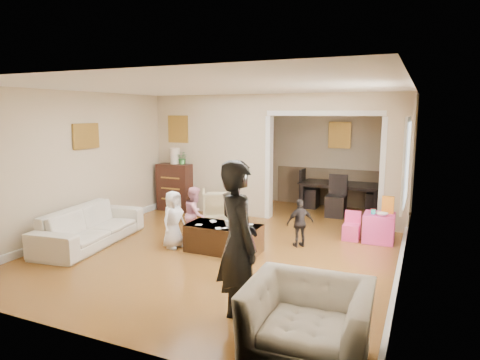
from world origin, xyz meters
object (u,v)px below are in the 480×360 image
at_px(play_table, 379,228).
at_px(child_kneel_b, 195,214).
at_px(cyan_cup, 373,212).
at_px(adult_person, 238,244).
at_px(sofa, 90,226).
at_px(child_toddler, 300,223).
at_px(armchair_front, 308,323).
at_px(table_lamp, 175,156).
at_px(dresser, 176,187).
at_px(armchair_back, 219,205).
at_px(coffee_cup, 228,223).
at_px(coffee_table, 224,238).
at_px(child_kneel_a, 174,219).
at_px(dining_table, 342,197).

bearing_deg(play_table, child_kneel_b, -156.39).
xyz_separation_m(cyan_cup, adult_person, (-0.96, -3.55, 0.35)).
distance_m(sofa, child_kneel_b, 1.79).
relative_size(play_table, child_toddler, 0.63).
xyz_separation_m(armchair_front, table_lamp, (-4.31, 4.58, 0.89)).
distance_m(dresser, child_kneel_b, 2.47).
relative_size(armchair_back, dresser, 0.66).
distance_m(child_kneel_b, child_toddler, 1.81).
distance_m(coffee_cup, cyan_cup, 2.57).
xyz_separation_m(play_table, child_toddler, (-1.18, -0.83, 0.16)).
bearing_deg(child_kneel_b, play_table, -86.13).
distance_m(sofa, coffee_table, 2.33).
distance_m(coffee_table, child_kneel_a, 0.90).
relative_size(table_lamp, coffee_cup, 3.45).
bearing_deg(dining_table, armchair_front, -78.06).
bearing_deg(child_kneel_b, table_lamp, 20.53).
bearing_deg(dining_table, child_kneel_b, -115.06).
distance_m(coffee_table, cyan_cup, 2.64).
bearing_deg(cyan_cup, child_toddler, -144.10).
distance_m(armchair_back, dresser, 1.39).
distance_m(play_table, child_kneel_b, 3.20).
xyz_separation_m(coffee_table, child_toddler, (1.05, 0.75, 0.18)).
height_order(armchair_front, cyan_cup, armchair_front).
relative_size(table_lamp, cyan_cup, 4.50).
relative_size(table_lamp, child_toddler, 0.44).
height_order(table_lamp, child_kneel_b, table_lamp).
bearing_deg(armchair_front, dresser, 130.71).
xyz_separation_m(sofa, dresser, (-0.03, 2.74, 0.22)).
height_order(child_kneel_a, child_toddler, child_kneel_a).
relative_size(coffee_cup, adult_person, 0.06).
height_order(armchair_back, cyan_cup, armchair_back).
height_order(coffee_table, play_table, play_table).
height_order(dresser, child_kneel_b, dresser).
xyz_separation_m(coffee_table, cyan_cup, (2.13, 1.53, 0.31)).
distance_m(adult_person, child_kneel_b, 3.01).
bearing_deg(child_kneel_a, table_lamp, 42.05).
height_order(sofa, child_toddler, child_toddler).
bearing_deg(dining_table, child_toddler, -88.60).
height_order(armchair_front, dresser, dresser).
relative_size(armchair_back, cyan_cup, 8.82).
height_order(dresser, coffee_cup, dresser).
relative_size(play_table, child_kneel_b, 0.53).
bearing_deg(dining_table, child_kneel_a, -113.88).
height_order(play_table, dining_table, dining_table).
height_order(armchair_front, play_table, armchair_front).
bearing_deg(armchair_back, adult_person, 90.14).
height_order(table_lamp, dining_table, table_lamp).
bearing_deg(child_kneel_b, dining_table, -49.02).
bearing_deg(sofa, child_kneel_a, -81.67).
relative_size(dresser, play_table, 2.09).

